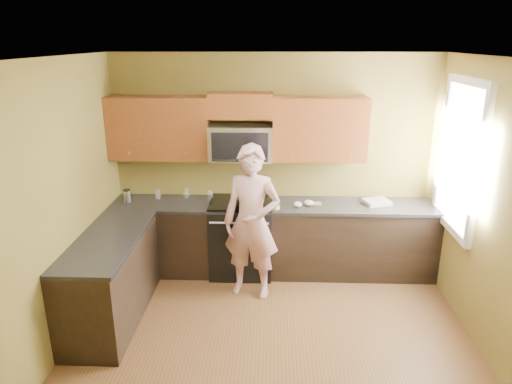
{
  "coord_description": "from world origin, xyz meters",
  "views": [
    {
      "loc": [
        -0.02,
        -3.62,
        2.85
      ],
      "look_at": [
        -0.2,
        1.3,
        1.2
      ],
      "focal_mm": 32.23,
      "sensor_mm": 36.0,
      "label": 1
    }
  ],
  "objects_px": {
    "microwave": "(241,159)",
    "travel_mug": "(128,202)",
    "butter_tub": "(275,209)",
    "stove": "(241,237)",
    "woman": "(252,222)",
    "frying_pan": "(248,204)"
  },
  "relations": [
    {
      "from": "microwave",
      "to": "travel_mug",
      "type": "height_order",
      "value": "microwave"
    },
    {
      "from": "microwave",
      "to": "butter_tub",
      "type": "relative_size",
      "value": 6.94
    },
    {
      "from": "stove",
      "to": "microwave",
      "type": "relative_size",
      "value": 1.25
    },
    {
      "from": "microwave",
      "to": "woman",
      "type": "distance_m",
      "value": 0.87
    },
    {
      "from": "woman",
      "to": "frying_pan",
      "type": "distance_m",
      "value": 0.43
    },
    {
      "from": "stove",
      "to": "butter_tub",
      "type": "relative_size",
      "value": 8.67
    },
    {
      "from": "woman",
      "to": "travel_mug",
      "type": "height_order",
      "value": "woman"
    },
    {
      "from": "butter_tub",
      "to": "travel_mug",
      "type": "bearing_deg",
      "value": 175.07
    },
    {
      "from": "stove",
      "to": "woman",
      "type": "bearing_deg",
      "value": -73.38
    },
    {
      "from": "woman",
      "to": "travel_mug",
      "type": "bearing_deg",
      "value": 175.26
    },
    {
      "from": "frying_pan",
      "to": "travel_mug",
      "type": "bearing_deg",
      "value": -174.35
    },
    {
      "from": "microwave",
      "to": "butter_tub",
      "type": "height_order",
      "value": "microwave"
    },
    {
      "from": "stove",
      "to": "woman",
      "type": "distance_m",
      "value": 0.69
    },
    {
      "from": "travel_mug",
      "to": "frying_pan",
      "type": "bearing_deg",
      "value": -3.92
    },
    {
      "from": "microwave",
      "to": "travel_mug",
      "type": "distance_m",
      "value": 1.51
    },
    {
      "from": "microwave",
      "to": "stove",
      "type": "bearing_deg",
      "value": -90.0
    },
    {
      "from": "microwave",
      "to": "woman",
      "type": "bearing_deg",
      "value": -76.44
    },
    {
      "from": "frying_pan",
      "to": "travel_mug",
      "type": "height_order",
      "value": "travel_mug"
    },
    {
      "from": "stove",
      "to": "microwave",
      "type": "bearing_deg",
      "value": 90.0
    },
    {
      "from": "frying_pan",
      "to": "butter_tub",
      "type": "relative_size",
      "value": 4.47
    },
    {
      "from": "microwave",
      "to": "travel_mug",
      "type": "relative_size",
      "value": 4.45
    },
    {
      "from": "stove",
      "to": "frying_pan",
      "type": "height_order",
      "value": "frying_pan"
    }
  ]
}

